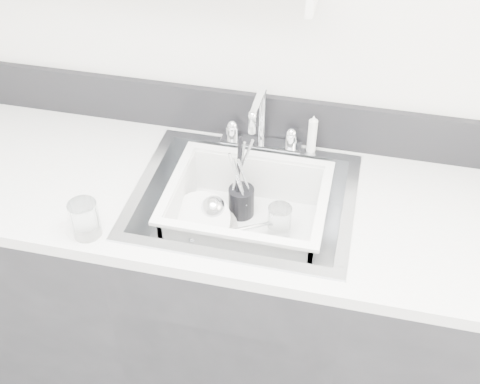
# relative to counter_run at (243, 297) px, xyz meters

# --- Properties ---
(room_shell) EXTENTS (3.50, 3.00, 2.60)m
(room_shell) POSITION_rel_counter_run_xyz_m (0.00, -0.80, 1.22)
(room_shell) COLOR silver
(room_shell) RESTS_ON ground
(counter_run) EXTENTS (3.20, 0.62, 0.92)m
(counter_run) POSITION_rel_counter_run_xyz_m (0.00, 0.00, 0.00)
(counter_run) COLOR black
(counter_run) RESTS_ON ground
(backsplash) EXTENTS (3.20, 0.02, 0.16)m
(backsplash) POSITION_rel_counter_run_xyz_m (0.00, 0.30, 0.54)
(backsplash) COLOR black
(backsplash) RESTS_ON counter_run
(sink) EXTENTS (0.64, 0.52, 0.20)m
(sink) POSITION_rel_counter_run_xyz_m (0.00, 0.00, 0.37)
(sink) COLOR silver
(sink) RESTS_ON counter_run
(faucet) EXTENTS (0.26, 0.18, 0.23)m
(faucet) POSITION_rel_counter_run_xyz_m (0.00, 0.25, 0.52)
(faucet) COLOR silver
(faucet) RESTS_ON counter_run
(side_sprayer) EXTENTS (0.03, 0.03, 0.14)m
(side_sprayer) POSITION_rel_counter_run_xyz_m (0.16, 0.25, 0.53)
(side_sprayer) COLOR white
(side_sprayer) RESTS_ON counter_run
(wash_tub) EXTENTS (0.48, 0.39, 0.18)m
(wash_tub) POSITION_rel_counter_run_xyz_m (0.01, 0.01, 0.38)
(wash_tub) COLOR white
(wash_tub) RESTS_ON sink
(plate_stack) EXTENTS (0.23, 0.23, 0.09)m
(plate_stack) POSITION_rel_counter_run_xyz_m (-0.12, -0.02, 0.33)
(plate_stack) COLOR white
(plate_stack) RESTS_ON wash_tub
(utensil_cup) EXTENTS (0.08, 0.08, 0.27)m
(utensil_cup) POSITION_rel_counter_run_xyz_m (-0.03, 0.09, 0.37)
(utensil_cup) COLOR black
(utensil_cup) RESTS_ON wash_tub
(ladle) EXTENTS (0.28, 0.30, 0.09)m
(ladle) POSITION_rel_counter_run_xyz_m (-0.05, -0.03, 0.35)
(ladle) COLOR silver
(ladle) RESTS_ON wash_tub
(tumbler_in_tub) EXTENTS (0.08, 0.08, 0.10)m
(tumbler_in_tub) POSITION_rel_counter_run_xyz_m (0.11, 0.03, 0.36)
(tumbler_in_tub) COLOR white
(tumbler_in_tub) RESTS_ON wash_tub
(tumbler_counter) EXTENTS (0.10, 0.10, 0.11)m
(tumbler_counter) POSITION_rel_counter_run_xyz_m (-0.38, -0.24, 0.51)
(tumbler_counter) COLOR white
(tumbler_counter) RESTS_ON counter_run
(bowl_small) EXTENTS (0.11, 0.11, 0.03)m
(bowl_small) POSITION_rel_counter_run_xyz_m (0.06, -0.07, 0.32)
(bowl_small) COLOR white
(bowl_small) RESTS_ON wash_tub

